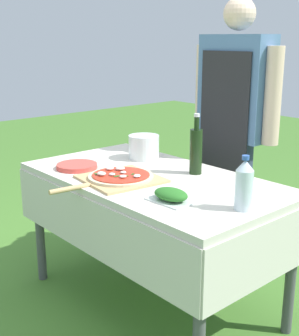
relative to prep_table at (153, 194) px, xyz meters
name	(u,v)px	position (x,y,z in m)	size (l,w,h in m)	color
ground_plane	(152,302)	(0.00, 0.00, -0.63)	(12.00, 12.00, 0.00)	#477A2D
prep_table	(153,194)	(0.00, 0.00, 0.00)	(1.40, 0.78, 0.72)	beige
person_cook	(234,114)	(-0.05, 0.70, 0.33)	(0.61, 0.20, 1.62)	#333D56
pizza_on_peel	(119,177)	(-0.06, -0.17, 0.11)	(0.39, 0.57, 0.05)	tan
oil_bottle	(196,150)	(0.10, 0.20, 0.22)	(0.06, 0.06, 0.31)	black
water_bottle	(244,185)	(0.60, -0.04, 0.20)	(0.07, 0.07, 0.23)	silver
herb_container	(171,195)	(0.33, -0.19, 0.12)	(0.20, 0.14, 0.06)	silver
mixing_tub	(144,147)	(-0.31, 0.20, 0.16)	(0.18, 0.18, 0.14)	silver
plate_stack	(77,166)	(-0.38, -0.20, 0.11)	(0.22, 0.22, 0.02)	#DB4C42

